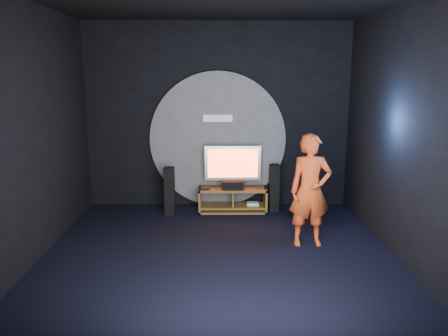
# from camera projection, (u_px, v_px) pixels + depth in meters

# --- Properties ---
(floor) EXTENTS (5.00, 5.00, 0.00)m
(floor) POSITION_uv_depth(u_px,v_px,m) (218.00, 255.00, 6.24)
(floor) COLOR black
(floor) RESTS_ON ground
(back_wall) EXTENTS (5.00, 0.04, 3.50)m
(back_wall) POSITION_uv_depth(u_px,v_px,m) (218.00, 116.00, 8.32)
(back_wall) COLOR black
(back_wall) RESTS_ON ground
(front_wall) EXTENTS (5.00, 0.04, 3.50)m
(front_wall) POSITION_uv_depth(u_px,v_px,m) (216.00, 176.00, 3.43)
(front_wall) COLOR black
(front_wall) RESTS_ON ground
(left_wall) EXTENTS (0.04, 5.00, 3.50)m
(left_wall) POSITION_uv_depth(u_px,v_px,m) (31.00, 134.00, 5.85)
(left_wall) COLOR black
(left_wall) RESTS_ON ground
(right_wall) EXTENTS (0.04, 5.00, 3.50)m
(right_wall) POSITION_uv_depth(u_px,v_px,m) (402.00, 133.00, 5.90)
(right_wall) COLOR black
(right_wall) RESTS_ON ground
(wall_disc_panel) EXTENTS (2.60, 0.11, 2.60)m
(wall_disc_panel) POSITION_uv_depth(u_px,v_px,m) (218.00, 140.00, 8.36)
(wall_disc_panel) COLOR #515156
(wall_disc_panel) RESTS_ON ground
(media_console) EXTENTS (1.27, 0.45, 0.45)m
(media_console) POSITION_uv_depth(u_px,v_px,m) (233.00, 201.00, 8.21)
(media_console) COLOR brown
(media_console) RESTS_ON ground
(tv) EXTENTS (1.04, 0.22, 0.79)m
(tv) POSITION_uv_depth(u_px,v_px,m) (233.00, 165.00, 8.13)
(tv) COLOR #B9BAC1
(tv) RESTS_ON media_console
(center_speaker) EXTENTS (0.40, 0.15, 0.15)m
(center_speaker) POSITION_uv_depth(u_px,v_px,m) (233.00, 185.00, 8.06)
(center_speaker) COLOR black
(center_speaker) RESTS_ON media_console
(remote) EXTENTS (0.18, 0.05, 0.02)m
(remote) POSITION_uv_depth(u_px,v_px,m) (205.00, 189.00, 8.03)
(remote) COLOR black
(remote) RESTS_ON media_console
(tower_speaker_left) EXTENTS (0.18, 0.20, 0.89)m
(tower_speaker_left) POSITION_uv_depth(u_px,v_px,m) (169.00, 191.00, 7.94)
(tower_speaker_left) COLOR black
(tower_speaker_left) RESTS_ON ground
(tower_speaker_right) EXTENTS (0.18, 0.20, 0.89)m
(tower_speaker_right) POSITION_uv_depth(u_px,v_px,m) (274.00, 188.00, 8.18)
(tower_speaker_right) COLOR black
(tower_speaker_right) RESTS_ON ground
(subwoofer) EXTENTS (0.27, 0.27, 0.30)m
(subwoofer) POSITION_uv_depth(u_px,v_px,m) (299.00, 209.00, 7.90)
(subwoofer) COLOR black
(subwoofer) RESTS_ON ground
(player) EXTENTS (0.63, 0.43, 1.69)m
(player) POSITION_uv_depth(u_px,v_px,m) (310.00, 190.00, 6.47)
(player) COLOR #D0471C
(player) RESTS_ON ground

